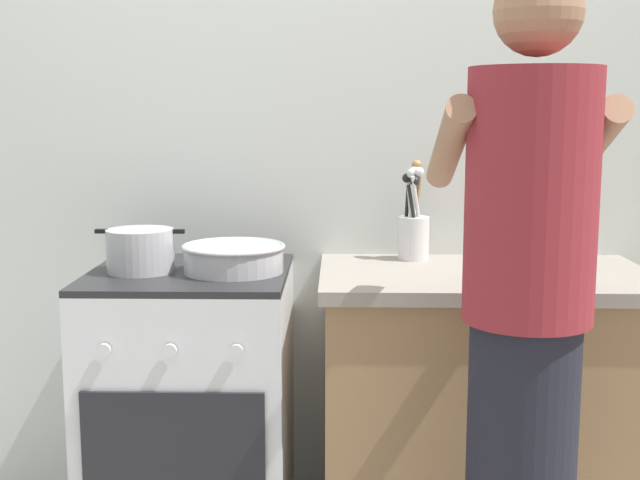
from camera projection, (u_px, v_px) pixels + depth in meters
The scene contains 9 objects.
back_wall at pixel (367, 149), 2.84m from camera, with size 3.20×0.10×2.50m.
countertop at pixel (481, 413), 2.61m from camera, with size 1.00×0.60×0.90m.
stove_range at pixel (192, 412), 2.63m from camera, with size 0.60×0.62×0.90m.
pot at pixel (141, 251), 2.53m from camera, with size 0.27×0.20×0.13m.
mixing_bowl at pixel (234, 257), 2.53m from camera, with size 0.31×0.31×0.08m.
utensil_crock at pixel (414, 228), 2.74m from camera, with size 0.10×0.10×0.32m.
spice_bottle at pixel (511, 257), 2.56m from camera, with size 0.04×0.04×0.08m.
oil_bottle at pixel (547, 237), 2.55m from camera, with size 0.07×0.07×0.24m.
person at pixel (525, 337), 1.97m from camera, with size 0.41×0.50×1.70m.
Camera 1 is at (0.11, -2.36, 1.39)m, focal length 47.37 mm.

